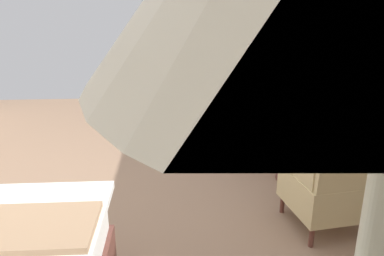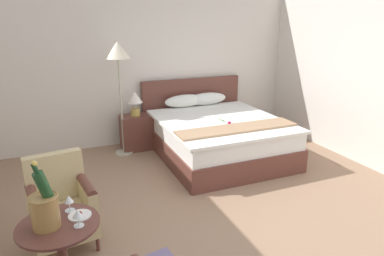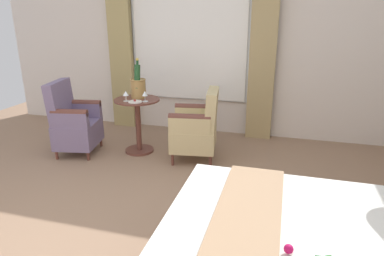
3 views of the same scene
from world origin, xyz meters
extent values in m
plane|color=#927158|center=(0.00, 0.00, 0.00)|extent=(7.54, 7.54, 0.00)
cube|color=silver|center=(0.00, 3.08, 1.35)|extent=(5.49, 0.12, 2.70)
cube|color=brown|center=(0.81, 1.85, 0.17)|extent=(1.78, 2.11, 0.34)
cube|color=white|center=(0.81, 1.85, 0.46)|extent=(1.73, 2.05, 0.25)
cube|color=white|center=(0.81, 1.79, 0.61)|extent=(1.82, 1.98, 0.04)
cube|color=tan|center=(0.81, 1.27, 0.64)|extent=(1.78, 0.38, 0.03)
cube|color=brown|center=(0.81, 2.94, 0.71)|extent=(1.87, 0.08, 0.75)
ellipsoid|color=white|center=(0.60, 2.74, 0.74)|extent=(0.75, 0.24, 0.23)
ellipsoid|color=white|center=(1.03, 2.74, 0.74)|extent=(0.75, 0.24, 0.22)
cylinder|color=#2D6628|center=(0.81, 1.66, 0.64)|extent=(0.02, 0.33, 0.01)
sphere|color=#B20F4C|center=(0.81, 1.50, 0.66)|extent=(0.05, 0.05, 0.05)
ellipsoid|color=#33702D|center=(0.81, 1.68, 0.64)|extent=(0.05, 0.05, 0.01)
cube|color=white|center=(0.84, 1.57, 0.64)|extent=(0.08, 0.11, 0.00)
cube|color=brown|center=(-0.31, 2.68, 0.29)|extent=(0.51, 0.38, 0.58)
sphere|color=olive|center=(-0.04, 2.68, 0.42)|extent=(0.02, 0.02, 0.02)
cylinder|color=tan|center=(-0.31, 2.68, 0.64)|extent=(0.15, 0.15, 0.12)
cylinder|color=#B7B2A8|center=(-0.31, 2.68, 0.75)|extent=(0.02, 0.02, 0.10)
cone|color=silver|center=(-0.31, 2.68, 0.89)|extent=(0.25, 0.25, 0.18)
cylinder|color=#B9BAA2|center=(-0.56, 2.54, 0.01)|extent=(0.28, 0.28, 0.03)
cylinder|color=#B9BAA2|center=(-0.56, 2.54, 0.79)|extent=(0.03, 0.03, 1.51)
cone|color=#EFE5C6|center=(-0.56, 2.54, 1.67)|extent=(0.38, 0.38, 0.25)
cylinder|color=brown|center=(-1.61, -0.40, 0.70)|extent=(0.58, 0.58, 0.02)
cylinder|color=#A07A43|center=(-1.68, -0.40, 0.83)|extent=(0.19, 0.19, 0.24)
torus|color=#A07A43|center=(-1.68, -0.40, 0.95)|extent=(0.20, 0.20, 0.02)
cylinder|color=white|center=(-1.68, -0.40, 0.93)|extent=(0.17, 0.17, 0.03)
cylinder|color=#1E4723|center=(-1.66, -0.40, 0.99)|extent=(0.15, 0.09, 0.31)
cylinder|color=#193D1E|center=(-1.70, -0.41, 1.17)|extent=(0.05, 0.04, 0.08)
sphere|color=gold|center=(-1.70, -0.41, 1.20)|extent=(0.04, 0.04, 0.04)
cylinder|color=white|center=(-1.47, -0.48, 0.72)|extent=(0.07, 0.07, 0.01)
cylinder|color=white|center=(-1.47, -0.48, 0.75)|extent=(0.01, 0.01, 0.07)
cone|color=white|center=(-1.47, -0.48, 0.82)|extent=(0.07, 0.07, 0.06)
cylinder|color=white|center=(-1.52, -0.24, 0.72)|extent=(0.08, 0.08, 0.01)
cylinder|color=white|center=(-1.52, -0.24, 0.75)|extent=(0.01, 0.01, 0.07)
cone|color=white|center=(-1.52, -0.24, 0.82)|extent=(0.07, 0.07, 0.06)
cylinder|color=white|center=(-1.45, -0.35, 0.72)|extent=(0.17, 0.17, 0.01)
sphere|color=#9B2E33|center=(-1.45, -0.36, 0.74)|extent=(0.02, 0.02, 0.02)
sphere|color=maroon|center=(-1.45, -0.35, 0.74)|extent=(0.03, 0.03, 0.03)
cylinder|color=brown|center=(-1.30, 0.17, 0.08)|extent=(0.04, 0.04, 0.15)
cylinder|color=brown|center=(-1.85, 0.55, 0.08)|extent=(0.04, 0.04, 0.15)
cylinder|color=brown|center=(-1.37, 0.63, 0.08)|extent=(0.04, 0.04, 0.15)
cube|color=tan|center=(-1.58, 0.36, 0.28)|extent=(0.64, 0.61, 0.26)
cube|color=tan|center=(-1.61, 0.58, 0.65)|extent=(0.55, 0.22, 0.48)
cube|color=tan|center=(-1.80, 0.31, 0.51)|extent=(0.16, 0.50, 0.19)
cylinder|color=brown|center=(-1.80, 0.31, 0.61)|extent=(0.16, 0.50, 0.09)
cube|color=tan|center=(-1.35, 0.38, 0.51)|extent=(0.16, 0.50, 0.19)
cylinder|color=brown|center=(-1.35, 0.38, 0.61)|extent=(0.16, 0.50, 0.09)
camera|label=1|loc=(-0.42, 2.75, 1.58)|focal=35.00mm
camera|label=2|loc=(-1.53, -2.72, 2.12)|focal=32.00mm
camera|label=3|loc=(2.29, 1.42, 1.75)|focal=32.00mm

